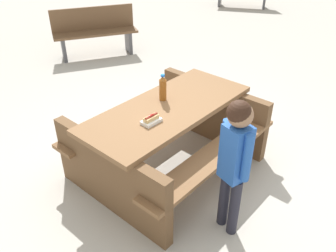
{
  "coord_description": "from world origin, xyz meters",
  "views": [
    {
      "loc": [
        1.71,
        2.43,
        2.4
      ],
      "look_at": [
        0.0,
        0.0,
        0.52
      ],
      "focal_mm": 37.54,
      "sensor_mm": 36.0,
      "label": 1
    }
  ],
  "objects_px": {
    "hotdog_tray": "(151,120)",
    "child_in_coat": "(235,153)",
    "park_bench_near": "(95,31)",
    "soda_bottle": "(163,88)",
    "picnic_table": "(168,133)"
  },
  "relations": [
    {
      "from": "hotdog_tray",
      "to": "child_in_coat",
      "type": "relative_size",
      "value": 0.16
    },
    {
      "from": "child_in_coat",
      "to": "park_bench_near",
      "type": "bearing_deg",
      "value": -101.36
    },
    {
      "from": "soda_bottle",
      "to": "hotdog_tray",
      "type": "xyz_separation_m",
      "value": [
        0.33,
        0.31,
        -0.09
      ]
    },
    {
      "from": "soda_bottle",
      "to": "child_in_coat",
      "type": "bearing_deg",
      "value": 85.06
    },
    {
      "from": "park_bench_near",
      "to": "soda_bottle",
      "type": "bearing_deg",
      "value": 76.58
    },
    {
      "from": "soda_bottle",
      "to": "child_in_coat",
      "type": "height_order",
      "value": "child_in_coat"
    },
    {
      "from": "hotdog_tray",
      "to": "child_in_coat",
      "type": "bearing_deg",
      "value": 106.38
    },
    {
      "from": "park_bench_near",
      "to": "hotdog_tray",
      "type": "bearing_deg",
      "value": 72.81
    },
    {
      "from": "picnic_table",
      "to": "park_bench_near",
      "type": "bearing_deg",
      "value": -103.5
    },
    {
      "from": "soda_bottle",
      "to": "child_in_coat",
      "type": "distance_m",
      "value": 1.12
    },
    {
      "from": "soda_bottle",
      "to": "hotdog_tray",
      "type": "height_order",
      "value": "soda_bottle"
    },
    {
      "from": "soda_bottle",
      "to": "hotdog_tray",
      "type": "relative_size",
      "value": 1.36
    },
    {
      "from": "soda_bottle",
      "to": "park_bench_near",
      "type": "distance_m",
      "value": 3.51
    },
    {
      "from": "soda_bottle",
      "to": "park_bench_near",
      "type": "bearing_deg",
      "value": -103.42
    },
    {
      "from": "child_in_coat",
      "to": "park_bench_near",
      "type": "relative_size",
      "value": 0.81
    }
  ]
}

